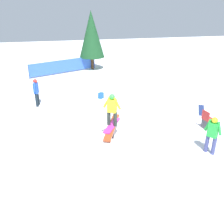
% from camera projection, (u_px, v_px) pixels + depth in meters
% --- Properties ---
extents(ground_plane, '(60.00, 60.00, 0.00)m').
position_uv_depth(ground_plane, '(112.00, 142.00, 10.30)').
color(ground_plane, white).
extents(rail_feature, '(2.20, 1.10, 0.78)m').
position_uv_depth(rail_feature, '(112.00, 128.00, 10.04)').
color(rail_feature, black).
rests_on(rail_feature, ground).
extents(snow_kicker_ramp, '(2.23, 2.06, 0.62)m').
position_uv_depth(snow_kicker_ramp, '(104.00, 159.00, 8.68)').
color(snow_kicker_ramp, white).
rests_on(snow_kicker_ramp, ground).
extents(main_rider_on_rail, '(1.37, 0.98, 1.35)m').
position_uv_depth(main_rider_on_rail, '(112.00, 110.00, 9.72)').
color(main_rider_on_rail, '#C12F97').
rests_on(main_rider_on_rail, rail_feature).
extents(bystander_blue, '(0.65, 0.27, 1.53)m').
position_uv_depth(bystander_blue, '(36.00, 91.00, 13.62)').
color(bystander_blue, '#18242C').
rests_on(bystander_blue, ground).
extents(bystander_green, '(0.60, 0.45, 1.50)m').
position_uv_depth(bystander_green, '(212.00, 133.00, 9.27)').
color(bystander_green, '#3E4379').
rests_on(bystander_green, ground).
extents(loose_snowboard_navy, '(1.43, 0.98, 0.02)m').
position_uv_depth(loose_snowboard_navy, '(201.00, 110.00, 13.34)').
color(loose_snowboard_navy, navy).
rests_on(loose_snowboard_navy, ground).
extents(folding_chair, '(0.51, 0.51, 0.88)m').
position_uv_depth(folding_chair, '(207.00, 120.00, 11.28)').
color(folding_chair, '#3F3F44').
rests_on(folding_chair, ground).
extents(backpack_on_snow, '(0.37, 0.37, 0.34)m').
position_uv_depth(backpack_on_snow, '(101.00, 96.00, 14.95)').
color(backpack_on_snow, blue).
rests_on(backpack_on_snow, ground).
extents(safety_fence, '(2.25, 5.29, 1.10)m').
position_uv_depth(safety_fence, '(64.00, 66.00, 19.95)').
color(safety_fence, blue).
rests_on(safety_fence, ground).
extents(pine_tree_near, '(2.08, 2.08, 4.72)m').
position_uv_depth(pine_tree_near, '(91.00, 34.00, 20.33)').
color(pine_tree_near, '#4C331E').
rests_on(pine_tree_near, ground).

